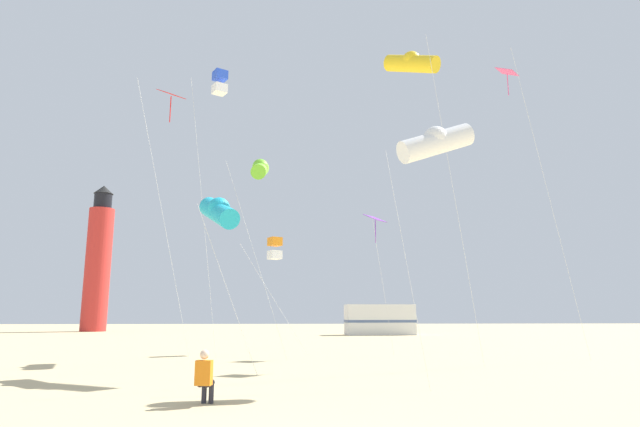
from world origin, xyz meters
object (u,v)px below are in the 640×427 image
kite_tube_gold (411,63)px  kite_box_blue (220,83)px  kite_tube_white (436,142)px  lighthouse_distant (98,262)px  kite_flyer_standing (205,376)px  kite_tube_cyan (219,211)px  kite_tube_lime (260,169)px  kite_box_orange (275,248)px  rv_van_white (380,320)px  kite_diamond_rainbow (511,84)px  kite_diamond_violet (376,223)px  kite_diamond_scarlet (171,105)px

kite_tube_gold → kite_box_blue: size_ratio=0.96×
kite_tube_white → lighthouse_distant: (-26.02, 46.82, 0.77)m
kite_flyer_standing → kite_tube_gold: bearing=-121.4°
lighthouse_distant → kite_flyer_standing: bearing=-68.4°
kite_flyer_standing → kite_box_blue: kite_box_blue is taller
kite_tube_cyan → kite_box_blue: bearing=99.1°
kite_box_blue → kite_tube_cyan: (0.96, -6.04, -7.49)m
kite_box_blue → kite_tube_lime: size_ratio=1.44×
kite_flyer_standing → kite_box_orange: kite_box_orange is taller
kite_tube_gold → rv_van_white: kite_tube_gold is taller
kite_diamond_rainbow → lighthouse_distant: bearing=129.2°
rv_van_white → kite_tube_lime: bearing=-115.5°
kite_flyer_standing → rv_van_white: 39.42m
rv_van_white → kite_diamond_violet: bearing=-104.2°
kite_tube_gold → kite_tube_lime: (-6.39, 4.29, -3.49)m
kite_diamond_violet → kite_tube_lime: size_ratio=0.71×
kite_diamond_scarlet → rv_van_white: kite_diamond_scarlet is taller
kite_tube_cyan → kite_tube_white: size_ratio=0.78×
kite_diamond_violet → kite_flyer_standing: bearing=-114.8°
kite_diamond_rainbow → kite_tube_white: kite_diamond_rainbow is taller
kite_flyer_standing → kite_box_blue: 17.32m
kite_tube_lime → lighthouse_distant: bearing=118.3°
kite_tube_gold → kite_flyer_standing: bearing=-130.1°
kite_flyer_standing → kite_tube_cyan: size_ratio=0.19×
kite_box_blue → kite_diamond_scarlet: kite_box_blue is taller
kite_diamond_rainbow → kite_box_orange: 14.13m
kite_diamond_violet → lighthouse_distant: (-25.84, 36.90, 1.56)m
kite_tube_cyan → kite_diamond_violet: kite_diamond_violet is taller
kite_diamond_scarlet → kite_flyer_standing: bearing=-70.4°
kite_tube_lime → lighthouse_distant: (-20.23, 37.57, -0.85)m
kite_tube_cyan → kite_tube_lime: size_ratio=0.65×
kite_box_blue → rv_van_white: (12.16, 25.84, -11.49)m
kite_diamond_rainbow → kite_flyer_standing: bearing=-138.8°
kite_diamond_scarlet → kite_diamond_violet: (9.05, 4.66, -3.93)m
kite_tube_cyan → rv_van_white: bearing=70.7°
kite_diamond_scarlet → kite_tube_lime: (3.44, 3.99, -1.52)m
kite_box_blue → rv_van_white: size_ratio=2.05×
kite_flyer_standing → lighthouse_distant: bearing=-59.7°
kite_tube_cyan → lighthouse_distant: (-19.17, 43.89, 2.44)m
kite_tube_white → kite_box_orange: size_ratio=1.32×
kite_tube_cyan → rv_van_white: kite_tube_cyan is taller
rv_van_white → kite_tube_white: bearing=-101.0°
kite_tube_gold → kite_box_blue: kite_box_blue is taller
kite_flyer_standing → kite_diamond_violet: (6.05, 13.08, 5.67)m
kite_tube_gold → rv_van_white: 31.96m
kite_flyer_standing → kite_tube_white: 9.51m
kite_tube_white → kite_diamond_violet: size_ratio=1.16×
kite_tube_gold → kite_diamond_violet: 7.75m
kite_box_blue → kite_diamond_scarlet: size_ratio=1.24×
lighthouse_distant → rv_van_white: lighthouse_distant is taller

